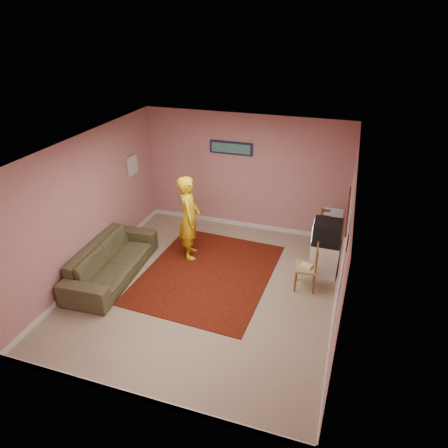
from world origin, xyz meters
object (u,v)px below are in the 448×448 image
(chair_b, at_px, (307,262))
(sofa, at_px, (112,260))
(chair_a, at_px, (330,231))
(crt_tv, at_px, (327,232))
(person, at_px, (189,218))
(tv_cabinet, at_px, (324,258))

(chair_b, bearing_deg, sofa, -82.70)
(chair_a, height_order, sofa, chair_a)
(crt_tv, xyz_separation_m, person, (-2.63, -0.20, -0.01))
(chair_b, bearing_deg, crt_tv, 151.26)
(person, bearing_deg, tv_cabinet, -106.19)
(crt_tv, relative_size, chair_b, 1.08)
(chair_a, xyz_separation_m, chair_b, (-0.30, -1.17, -0.07))
(sofa, height_order, person, person)
(crt_tv, bearing_deg, chair_b, -113.89)
(chair_a, bearing_deg, crt_tv, -101.72)
(tv_cabinet, xyz_separation_m, person, (-2.63, -0.20, 0.53))
(crt_tv, xyz_separation_m, sofa, (-3.74, -1.31, -0.55))
(chair_b, xyz_separation_m, person, (-2.37, 0.38, 0.33))
(tv_cabinet, xyz_separation_m, chair_a, (0.04, 0.59, 0.28))
(crt_tv, distance_m, person, 2.63)
(chair_a, height_order, person, person)
(crt_tv, bearing_deg, tv_cabinet, -0.00)
(tv_cabinet, distance_m, person, 2.69)
(chair_a, distance_m, person, 2.79)
(sofa, xyz_separation_m, person, (1.12, 1.11, 0.53))
(crt_tv, relative_size, sofa, 0.23)
(tv_cabinet, xyz_separation_m, crt_tv, (-0.01, 0.00, 0.55))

